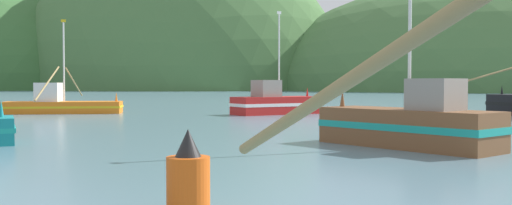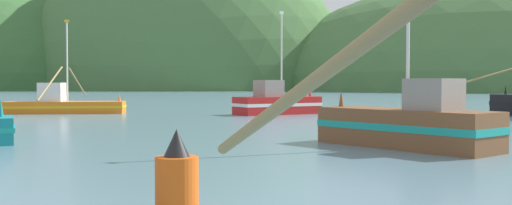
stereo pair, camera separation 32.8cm
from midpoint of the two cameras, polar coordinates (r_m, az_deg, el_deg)
The scene contains 6 objects.
hill_far_right at distance 207.36m, azimuth -7.76°, elevation 1.30°, with size 119.97×95.97×106.93m, color #47703D.
hill_mid_right at distance 204.59m, azimuth 23.75°, elevation 1.14°, with size 168.56×134.85×73.78m, color #47703D.
fishing_boat_red at distance 43.05m, azimuth 1.58°, elevation -0.04°, with size 6.22×6.44×7.70m.
fishing_boat_brown at distance 21.61m, azimuth 14.51°, elevation -2.10°, with size 6.86×5.57×7.86m.
fishing_boat_orange at distance 46.76m, azimuth -19.00°, elevation -0.18°, with size 9.17×14.74×7.21m.
channel_buoy at distance 10.51m, azimuth -7.63°, elevation -7.50°, with size 0.79×0.79×1.53m.
Camera 1 is at (9.57, 5.69, 2.35)m, focal length 40.38 mm.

